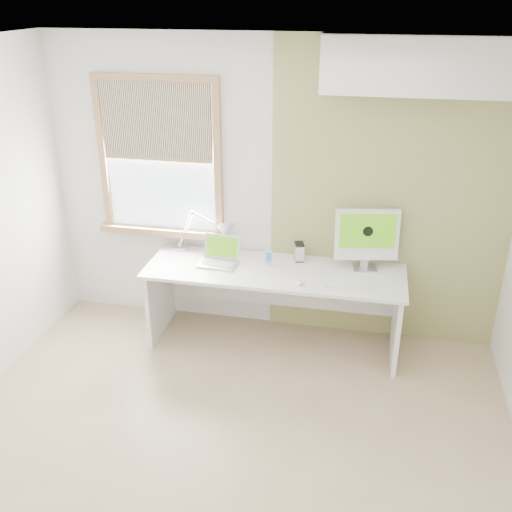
% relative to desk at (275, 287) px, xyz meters
% --- Properties ---
extents(room, '(4.04, 3.54, 2.64)m').
position_rel_desk_xyz_m(room, '(-0.09, -1.44, 0.77)').
color(room, tan).
rests_on(room, ground).
extents(accent_wall, '(2.00, 0.02, 2.60)m').
position_rel_desk_xyz_m(accent_wall, '(0.91, 0.30, 0.77)').
color(accent_wall, '#8E9658').
rests_on(accent_wall, room).
extents(soffit, '(1.60, 0.40, 0.42)m').
position_rel_desk_xyz_m(soffit, '(1.11, 0.13, 1.87)').
color(soffit, white).
rests_on(soffit, room).
extents(window, '(1.20, 0.14, 1.42)m').
position_rel_desk_xyz_m(window, '(-1.09, 0.27, 1.01)').
color(window, '#97704A').
rests_on(window, room).
extents(desk, '(2.20, 0.70, 0.73)m').
position_rel_desk_xyz_m(desk, '(0.00, 0.00, 0.00)').
color(desk, white).
rests_on(desk, room).
extents(desk_lamp, '(0.66, 0.28, 0.38)m').
position_rel_desk_xyz_m(desk_lamp, '(-0.56, 0.16, 0.39)').
color(desk_lamp, silver).
rests_on(desk_lamp, desk).
extents(laptop, '(0.35, 0.29, 0.23)m').
position_rel_desk_xyz_m(laptop, '(-0.49, -0.01, 0.25)').
color(laptop, silver).
rests_on(laptop, desk).
extents(phone_dock, '(0.08, 0.08, 0.13)m').
position_rel_desk_xyz_m(phone_dock, '(-0.07, 0.04, 0.23)').
color(phone_dock, silver).
rests_on(phone_dock, desk).
extents(external_drive, '(0.10, 0.14, 0.16)m').
position_rel_desk_xyz_m(external_drive, '(0.18, 0.18, 0.27)').
color(external_drive, silver).
rests_on(external_drive, desk).
extents(imac, '(0.54, 0.22, 0.52)m').
position_rel_desk_xyz_m(imac, '(0.74, 0.13, 0.49)').
color(imac, silver).
rests_on(imac, desk).
extents(keyboard, '(0.42, 0.15, 0.02)m').
position_rel_desk_xyz_m(keyboard, '(0.63, -0.23, 0.20)').
color(keyboard, white).
rests_on(keyboard, desk).
extents(mouse, '(0.07, 0.10, 0.03)m').
position_rel_desk_xyz_m(mouse, '(0.24, -0.28, 0.21)').
color(mouse, white).
rests_on(mouse, desk).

